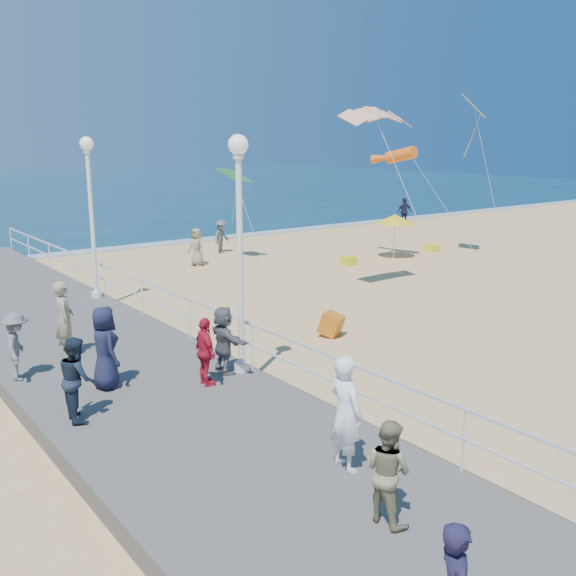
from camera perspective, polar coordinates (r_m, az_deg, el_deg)
ground at (r=18.38m, az=10.06°, el=-4.93°), size 160.00×160.00×0.00m
surf_line at (r=35.23m, az=-15.12°, el=3.43°), size 160.00×1.20×0.04m
boardwalk at (r=14.06m, az=-11.57°, el=-9.81°), size 5.00×44.00×0.40m
railing at (r=14.84m, az=-3.20°, el=-4.03°), size 0.05×42.00×0.55m
lamp_post_mid at (r=14.16m, az=-4.33°, el=5.13°), size 0.44×0.44×5.32m
lamp_post_far at (r=22.22m, az=-17.15°, el=7.43°), size 0.44×0.44×5.32m
woman_holding_toddler at (r=10.41m, az=5.14°, el=-11.02°), size 0.50×0.72×1.91m
toddler_held at (r=10.50m, az=5.23°, el=-9.22°), size 0.30×0.38×0.74m
spectator_1 at (r=9.25m, az=8.87°, el=-15.80°), size 0.61×0.76×1.50m
spectator_2 at (r=15.36m, az=-22.96°, el=-4.79°), size 0.89×1.13×1.54m
spectator_3 at (r=13.96m, az=-7.35°, el=-5.64°), size 0.47×0.92×1.51m
spectator_4 at (r=14.21m, az=-15.98°, el=-5.11°), size 0.57×0.88×1.79m
spectator_5 at (r=14.66m, az=-5.72°, el=-4.59°), size 0.58×1.48×1.55m
spectator_6 at (r=16.54m, az=-19.23°, el=-2.62°), size 0.65×0.80×1.89m
spectator_7 at (r=12.83m, az=-18.26°, el=-7.65°), size 0.70×0.85×1.61m
beach_walker_a at (r=32.84m, az=-5.95°, el=4.57°), size 1.25×1.03×1.68m
beach_walker_b at (r=44.10m, az=10.31°, el=6.69°), size 1.17×0.67×1.88m
beach_walker_c at (r=29.57m, az=-8.14°, el=3.63°), size 0.79×0.97×1.72m
box_kite at (r=18.74m, az=3.86°, el=-3.44°), size 0.81×0.88×0.74m
beach_umbrella at (r=31.45m, az=9.48°, el=6.06°), size 1.90×1.90×2.14m
beach_chair_left at (r=29.60m, az=5.40°, el=2.41°), size 0.55×0.55×0.40m
beach_chair_right at (r=33.88m, az=12.67°, el=3.49°), size 0.55×0.55×0.40m
kite_parafoil at (r=23.47m, az=7.95°, el=15.20°), size 3.01×0.94×0.65m
kite_windsock at (r=30.71m, az=10.00°, el=11.56°), size 0.99×2.57×1.06m
kite_diamond_multi at (r=31.94m, az=16.19°, el=15.25°), size 1.89×1.80×1.07m
kite_diamond_green at (r=30.16m, az=-4.81°, el=9.94°), size 1.30×1.43×0.62m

